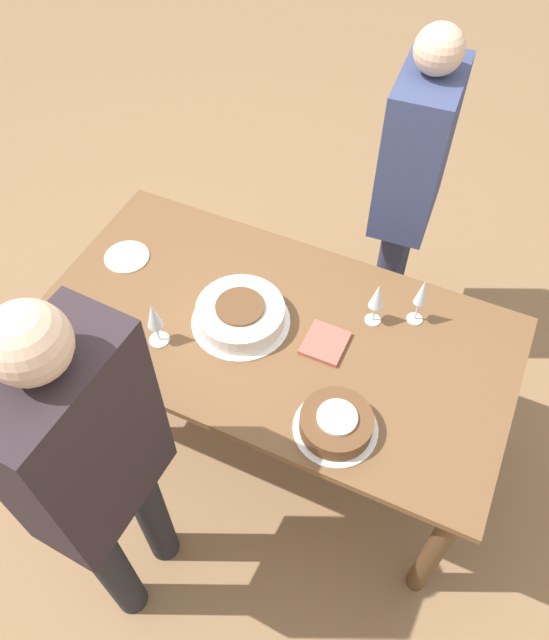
% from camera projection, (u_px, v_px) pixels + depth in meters
% --- Properties ---
extents(ground_plane, '(12.00, 12.00, 0.00)m').
position_uv_depth(ground_plane, '(274.00, 431.00, 2.80)').
color(ground_plane, '#8E6B47').
extents(dining_table, '(1.67, 0.87, 0.76)m').
position_uv_depth(dining_table, '(274.00, 347.00, 2.28)').
color(dining_table, brown).
rests_on(dining_table, ground_plane).
extents(cake_center_white, '(0.35, 0.35, 0.09)m').
position_uv_depth(cake_center_white, '(241.00, 314.00, 2.18)').
color(cake_center_white, white).
rests_on(cake_center_white, dining_table).
extents(cake_front_chocolate, '(0.27, 0.27, 0.08)m').
position_uv_depth(cake_front_chocolate, '(336.00, 424.00, 1.92)').
color(cake_front_chocolate, white).
rests_on(cake_front_chocolate, dining_table).
extents(wine_glass_near, '(0.06, 0.06, 0.21)m').
position_uv_depth(wine_glass_near, '(422.00, 294.00, 2.11)').
color(wine_glass_near, silver).
rests_on(wine_glass_near, dining_table).
extents(wine_glass_far, '(0.06, 0.06, 0.19)m').
position_uv_depth(wine_glass_far, '(377.00, 297.00, 2.12)').
color(wine_glass_far, silver).
rests_on(wine_glass_far, dining_table).
extents(wine_glass_extra, '(0.07, 0.07, 0.19)m').
position_uv_depth(wine_glass_extra, '(154.00, 317.00, 2.06)').
color(wine_glass_extra, silver).
rests_on(wine_glass_extra, dining_table).
extents(dessert_plate_left, '(0.17, 0.17, 0.01)m').
position_uv_depth(dessert_plate_left, '(127.00, 257.00, 2.41)').
color(dessert_plate_left, beige).
rests_on(dessert_plate_left, dining_table).
extents(fork_pile, '(0.21, 0.10, 0.02)m').
position_uv_depth(fork_pile, '(101.00, 319.00, 2.21)').
color(fork_pile, silver).
rests_on(fork_pile, dining_table).
extents(napkin_stack, '(0.14, 0.15, 0.02)m').
position_uv_depth(napkin_stack, '(325.00, 343.00, 2.15)').
color(napkin_stack, '#B75B4C').
rests_on(napkin_stack, dining_table).
extents(person_cutting, '(0.24, 0.41, 1.61)m').
position_uv_depth(person_cutting, '(93.00, 464.00, 1.66)').
color(person_cutting, '#232328').
rests_on(person_cutting, ground_plane).
extents(person_watching, '(0.25, 0.41, 1.53)m').
position_uv_depth(person_watching, '(411.00, 177.00, 2.46)').
color(person_watching, '#2D334C').
rests_on(person_watching, ground_plane).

